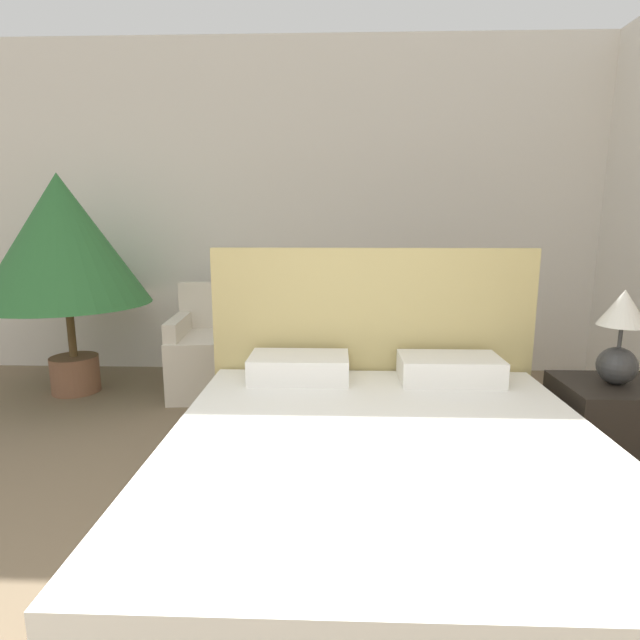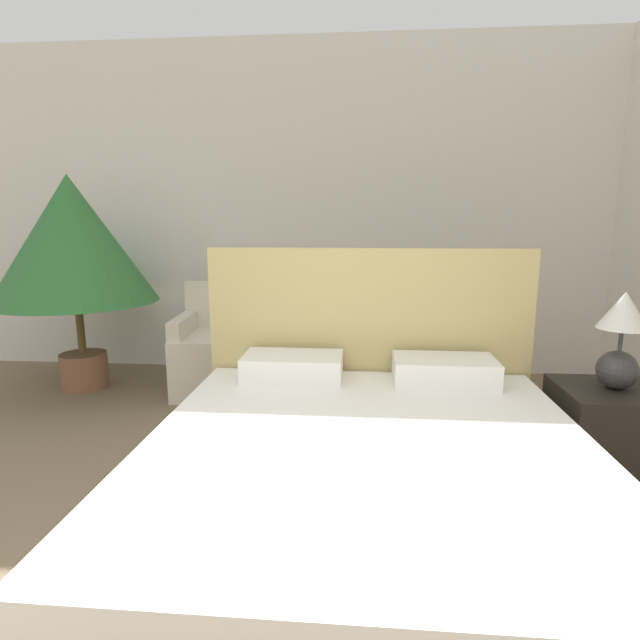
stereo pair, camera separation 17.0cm
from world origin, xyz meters
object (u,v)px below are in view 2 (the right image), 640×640
object	(u,v)px
bed	(368,477)
side_table	(285,361)
armchair_near_window_right	(352,359)
potted_palm	(73,243)
table_lamp	(621,335)
nightstand	(611,435)
armchair_near_window_left	(219,356)

from	to	relation	value
bed	side_table	bearing A→B (deg)	109.33
armchair_near_window_right	potted_palm	size ratio (longest dim) A/B	0.50
armchair_near_window_right	table_lamp	xyz separation A→B (m)	(1.38, -1.25, 0.50)
armchair_near_window_right	side_table	size ratio (longest dim) A/B	1.66
armchair_near_window_right	potted_palm	xyz separation A→B (m)	(-2.21, -0.04, 0.91)
nightstand	armchair_near_window_left	bearing A→B (deg)	153.04
armchair_near_window_left	table_lamp	size ratio (longest dim) A/B	1.70
nightstand	side_table	distance (m)	2.29
nightstand	table_lamp	bearing A→B (deg)	145.60
nightstand	table_lamp	size ratio (longest dim) A/B	1.09
armchair_near_window_right	side_table	bearing A→B (deg)	175.78
potted_palm	table_lamp	size ratio (longest dim) A/B	3.40
table_lamp	side_table	size ratio (longest dim) A/B	0.97
bed	armchair_near_window_left	xyz separation A→B (m)	(-1.19, 1.85, 0.01)
potted_palm	table_lamp	xyz separation A→B (m)	(3.59, -1.21, -0.41)
armchair_near_window_left	armchair_near_window_right	xyz separation A→B (m)	(1.07, 0.00, 0.00)
armchair_near_window_right	potted_palm	distance (m)	2.38
potted_palm	table_lamp	world-z (taller)	potted_palm
potted_palm	table_lamp	bearing A→B (deg)	-18.61
armchair_near_window_right	side_table	distance (m)	0.54
armchair_near_window_left	armchair_near_window_right	bearing A→B (deg)	-5.04
nightstand	table_lamp	xyz separation A→B (m)	(-0.00, 0.00, 0.53)
armchair_near_window_right	nightstand	size ratio (longest dim) A/B	1.57
bed	nightstand	bearing A→B (deg)	25.09
nightstand	armchair_near_window_right	bearing A→B (deg)	137.95
armchair_near_window_left	nightstand	xyz separation A→B (m)	(2.46, -1.25, -0.03)
potted_palm	side_table	xyz separation A→B (m)	(1.67, 0.04, -0.93)
armchair_near_window_left	armchair_near_window_right	world-z (taller)	same
armchair_near_window_left	table_lamp	world-z (taller)	table_lamp
side_table	armchair_near_window_left	bearing A→B (deg)	179.46
armchair_near_window_left	table_lamp	distance (m)	2.80
armchair_near_window_left	armchair_near_window_right	distance (m)	1.07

